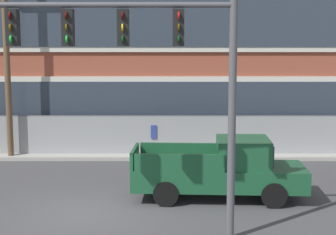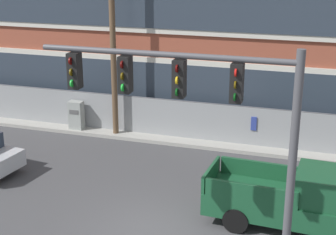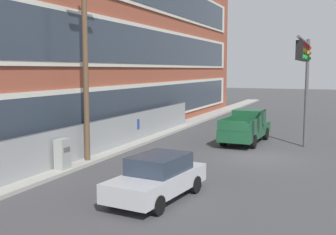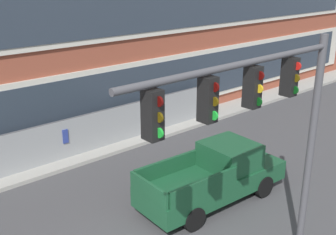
# 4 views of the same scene
# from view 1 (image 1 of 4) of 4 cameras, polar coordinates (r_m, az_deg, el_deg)

# --- Properties ---
(ground_plane) EXTENTS (160.00, 160.00, 0.00)m
(ground_plane) POSITION_cam_1_polar(r_m,az_deg,el_deg) (15.84, -9.56, -10.40)
(ground_plane) COLOR #424244
(sidewalk_building_side) EXTENTS (80.00, 1.64, 0.16)m
(sidewalk_building_side) POSITION_cam_1_polar(r_m,az_deg,el_deg) (23.27, -6.38, -4.18)
(sidewalk_building_side) COLOR #9E9B93
(sidewalk_building_side) RESTS_ON ground
(chain_link_fence) EXTENTS (23.79, 0.06, 1.89)m
(chain_link_fence) POSITION_cam_1_polar(r_m,az_deg,el_deg) (23.28, -9.53, -2.02)
(chain_link_fence) COLOR gray
(chain_link_fence) RESTS_ON ground
(traffic_signal_mast) EXTENTS (6.34, 0.43, 6.25)m
(traffic_signal_mast) POSITION_cam_1_polar(r_m,az_deg,el_deg) (12.81, -2.38, 6.76)
(traffic_signal_mast) COLOR #4C4C51
(traffic_signal_mast) RESTS_ON ground
(pickup_truck_dark_green) EXTENTS (5.69, 2.24, 2.00)m
(pickup_truck_dark_green) POSITION_cam_1_polar(r_m,az_deg,el_deg) (16.88, 6.10, -5.83)
(pickup_truck_dark_green) COLOR #194C2D
(pickup_truck_dark_green) RESTS_ON ground
(utility_pole_near_corner) EXTENTS (2.27, 0.26, 9.42)m
(utility_pole_near_corner) POSITION_cam_1_polar(r_m,az_deg,el_deg) (23.26, -17.45, 8.10)
(utility_pole_near_corner) COLOR brown
(utility_pole_near_corner) RESTS_ON ground
(pedestrian_near_cabinet) EXTENTS (0.32, 0.41, 1.69)m
(pedestrian_near_cabinet) POSITION_cam_1_polar(r_m,az_deg,el_deg) (23.09, -1.53, -1.96)
(pedestrian_near_cabinet) COLOR #B7932D
(pedestrian_near_cabinet) RESTS_ON ground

